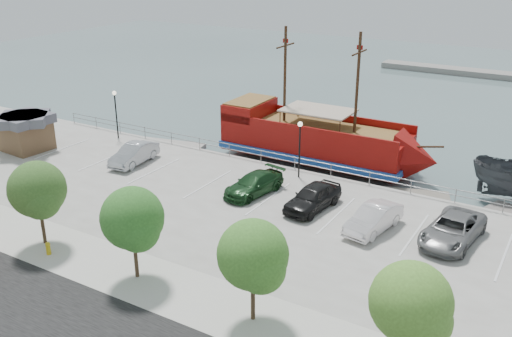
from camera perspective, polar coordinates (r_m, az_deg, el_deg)
The scene contains 19 objects.
ground at distance 37.58m, azimuth -0.25°, elevation -5.51°, with size 160.00×160.00×0.00m, color #4D6061.
sidewalk at distance 30.08m, azimuth -10.33°, elevation -11.11°, with size 100.00×4.00×0.05m, color beige.
seawall_railing at distance 43.26m, azimuth 5.08°, elevation 0.34°, with size 50.00×0.06×1.00m.
pirate_ship at distance 47.08m, azimuth 7.35°, elevation 2.54°, with size 18.32×5.21×11.53m.
dock_west at distance 52.24m, azimuth -8.67°, elevation 2.36°, with size 6.48×1.85×0.37m, color gray.
dock_mid at distance 42.66m, azimuth 14.67°, elevation -2.58°, with size 6.20×1.77×0.35m, color slate.
shed at distance 51.17m, azimuth -22.03°, elevation 3.48°, with size 3.98×3.98×3.05m.
fire_hydrant at distance 33.79m, azimuth -20.07°, elevation -7.47°, with size 0.28×0.28×0.80m.
lamp_post_left at distance 51.54m, azimuth -13.88°, elevation 6.09°, with size 0.36×0.36×4.28m.
lamp_post_mid at distance 41.34m, azimuth 4.40°, elevation 2.91°, with size 0.36×0.36×4.28m.
tree_c at distance 33.79m, azimuth -20.95°, elevation -2.19°, with size 3.30×3.20×5.00m.
tree_d at distance 28.95m, azimuth -12.13°, elevation -5.16°, with size 3.30×3.20×5.00m.
tree_e at distance 25.16m, azimuth -0.12°, elevation -8.94°, with size 3.30×3.20×5.00m.
tree_f at distance 22.93m, azimuth 15.49°, elevation -13.16°, with size 3.30×3.20×5.00m.
parked_car_b at distance 45.67m, azimuth -12.10°, elevation 1.43°, with size 1.65×4.74×1.56m, color #9FA2A8.
parked_car_d at distance 39.19m, azimuth -0.21°, elevation -1.57°, with size 2.00×4.92×1.43m, color #173C1B.
parked_car_e at distance 37.11m, azimuth 5.71°, elevation -2.86°, with size 1.95×4.85×1.65m, color black.
parked_car_f at distance 34.96m, azimuth 11.66°, elevation -4.92°, with size 1.63×4.66×1.54m, color white.
parked_car_g at distance 34.87m, azimuth 19.06°, elevation -5.78°, with size 2.57×5.57×1.55m, color gray.
Camera 1 is at (17.32, -28.69, 16.01)m, focal length 40.00 mm.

